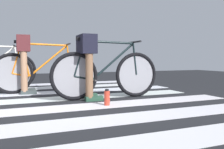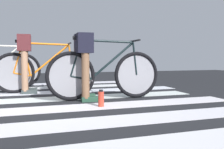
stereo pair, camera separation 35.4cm
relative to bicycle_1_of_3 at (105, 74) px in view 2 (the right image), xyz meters
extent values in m
cube|color=black|center=(-0.99, -0.06, -0.40)|extent=(18.00, 14.00, 0.02)
cube|color=silver|center=(-0.88, -1.29, -0.38)|extent=(5.20, 0.44, 0.00)
cube|color=silver|center=(-0.91, -0.51, -0.38)|extent=(5.20, 0.44, 0.00)
cube|color=silver|center=(-1.07, 0.25, -0.38)|extent=(5.20, 0.44, 0.00)
cube|color=silver|center=(-0.88, 1.00, -0.38)|extent=(5.20, 0.44, 0.00)
cube|color=silver|center=(-1.09, 1.75, -0.38)|extent=(5.20, 0.44, 0.00)
cube|color=silver|center=(-0.93, 2.51, -0.38)|extent=(5.20, 0.44, 0.00)
torus|color=black|center=(-0.51, 0.01, -0.03)|extent=(0.72, 0.07, 0.72)
torus|color=black|center=(0.51, -0.01, -0.03)|extent=(0.72, 0.07, 0.72)
cylinder|color=gray|center=(-0.51, 0.01, -0.03)|extent=(0.61, 0.02, 0.61)
cylinder|color=gray|center=(0.51, -0.01, -0.03)|extent=(0.61, 0.02, 0.61)
cylinder|color=black|center=(0.05, 0.00, 0.48)|extent=(0.80, 0.05, 0.05)
cylinder|color=black|center=(0.11, 0.00, 0.19)|extent=(0.70, 0.05, 0.59)
cylinder|color=black|center=(-0.29, 0.01, 0.20)|extent=(0.15, 0.04, 0.59)
cylinder|color=black|center=(-0.37, 0.01, -0.06)|extent=(0.29, 0.03, 0.09)
cylinder|color=black|center=(-0.43, 0.01, 0.23)|extent=(0.18, 0.03, 0.53)
cylinder|color=black|center=(0.48, -0.01, 0.22)|extent=(0.09, 0.03, 0.50)
cube|color=black|center=(-0.35, 0.01, 0.52)|extent=(0.24, 0.10, 0.05)
cylinder|color=black|center=(0.45, -0.01, 0.49)|extent=(0.04, 0.52, 0.03)
cylinder|color=#4C4C51|center=(-0.23, 0.01, -0.09)|extent=(0.03, 0.34, 0.02)
cylinder|color=brown|center=(-0.31, 0.15, 0.10)|extent=(0.11, 0.11, 0.88)
cylinder|color=brown|center=(-0.32, -0.13, 0.10)|extent=(0.11, 0.11, 0.88)
cube|color=black|center=(-0.32, 0.01, 0.44)|extent=(0.23, 0.42, 0.28)
cube|color=#254836|center=(-0.24, 0.15, -0.35)|extent=(0.26, 0.11, 0.07)
cube|color=#254836|center=(-0.25, -0.13, -0.35)|extent=(0.26, 0.11, 0.07)
torus|color=black|center=(-1.33, 1.08, -0.03)|extent=(0.72, 0.08, 0.72)
torus|color=black|center=(-0.31, 1.05, -0.03)|extent=(0.72, 0.08, 0.72)
cylinder|color=gray|center=(-1.33, 1.08, -0.03)|extent=(0.61, 0.02, 0.61)
cylinder|color=gray|center=(-0.31, 1.05, -0.03)|extent=(0.61, 0.02, 0.61)
cylinder|color=orange|center=(-0.77, 1.06, 0.48)|extent=(0.80, 0.06, 0.05)
cylinder|color=orange|center=(-0.71, 1.06, 0.19)|extent=(0.70, 0.06, 0.59)
cylinder|color=orange|center=(-1.11, 1.07, 0.20)|extent=(0.15, 0.04, 0.59)
cylinder|color=orange|center=(-1.19, 1.07, -0.06)|extent=(0.29, 0.04, 0.09)
cylinder|color=orange|center=(-1.25, 1.08, 0.23)|extent=(0.19, 0.03, 0.53)
cylinder|color=orange|center=(-0.34, 1.05, 0.22)|extent=(0.09, 0.03, 0.50)
cube|color=black|center=(-1.17, 1.07, 0.52)|extent=(0.24, 0.10, 0.05)
cylinder|color=black|center=(-0.37, 1.05, 0.49)|extent=(0.04, 0.52, 0.03)
cylinder|color=#4C4C51|center=(-1.05, 1.07, -0.09)|extent=(0.03, 0.34, 0.02)
cylinder|color=#A87A5B|center=(-1.14, 1.21, 0.13)|extent=(0.11, 0.11, 0.93)
cylinder|color=#A87A5B|center=(-1.14, 0.93, 0.13)|extent=(0.11, 0.11, 0.93)
cube|color=#4E1F22|center=(-1.14, 1.07, 0.49)|extent=(0.23, 0.42, 0.28)
cube|color=#343D3D|center=(-1.07, 1.21, -0.35)|extent=(0.26, 0.11, 0.07)
cube|color=#343D3D|center=(-1.07, 0.93, -0.35)|extent=(0.26, 0.11, 0.07)
torus|color=black|center=(-1.19, 2.00, -0.03)|extent=(0.72, 0.15, 0.72)
cylinder|color=gray|center=(-1.19, 2.00, -0.03)|extent=(0.60, 0.08, 0.61)
cylinder|color=white|center=(-1.58, 2.05, 0.19)|extent=(0.70, 0.12, 0.59)
cylinder|color=white|center=(-1.22, 2.00, 0.22)|extent=(0.09, 0.04, 0.50)
cylinder|color=black|center=(-1.25, 2.00, 0.49)|extent=(0.09, 0.52, 0.03)
cylinder|color=red|center=(-0.21, -0.55, -0.29)|extent=(0.07, 0.07, 0.19)
cylinder|color=black|center=(-0.21, -0.55, -0.18)|extent=(0.05, 0.05, 0.02)
camera|label=1|loc=(-1.43, -3.60, 0.24)|focal=40.36mm
camera|label=2|loc=(-1.07, -3.60, 0.24)|focal=40.36mm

